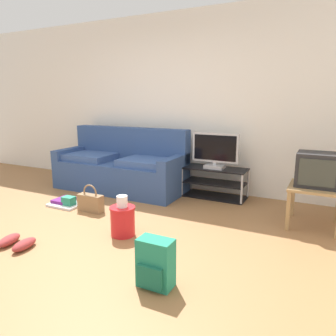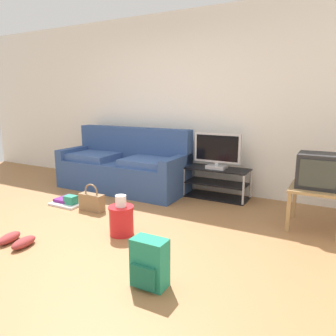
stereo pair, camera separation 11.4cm
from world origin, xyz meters
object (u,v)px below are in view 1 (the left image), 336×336
object	(u,v)px
side_table	(315,192)
backpack	(156,263)
tv_stand	(215,183)
sneakers_pair	(17,242)
flat_tv	(215,151)
cleaning_bucket	(123,219)
couch	(122,167)
floor_tray	(67,202)
crt_tv	(317,170)
handbag	(91,202)

from	to	relation	value
side_table	backpack	size ratio (longest dim) A/B	1.43
tv_stand	sneakers_pair	distance (m)	2.70
flat_tv	cleaning_bucket	distance (m)	1.82
couch	backpack	distance (m)	2.80
floor_tray	tv_stand	bearing A→B (deg)	36.81
backpack	floor_tray	distance (m)	2.31
crt_tv	backpack	bearing A→B (deg)	-118.72
tv_stand	side_table	xyz separation A→B (m)	(1.34, -0.56, 0.18)
tv_stand	flat_tv	bearing A→B (deg)	-90.00
cleaning_bucket	couch	bearing A→B (deg)	124.92
side_table	handbag	xyz separation A→B (m)	(-2.56, -0.74, -0.27)
flat_tv	cleaning_bucket	bearing A→B (deg)	-104.21
backpack	floor_tray	bearing A→B (deg)	163.20
cleaning_bucket	handbag	bearing A→B (deg)	151.89
couch	flat_tv	xyz separation A→B (m)	(1.46, 0.23, 0.34)
couch	crt_tv	size ratio (longest dim) A/B	4.72
sneakers_pair	tv_stand	bearing A→B (deg)	63.54
flat_tv	side_table	xyz separation A→B (m)	(1.34, -0.54, -0.29)
cleaning_bucket	sneakers_pair	distance (m)	1.04
side_table	floor_tray	xyz separation A→B (m)	(-3.02, -0.69, -0.36)
sneakers_pair	crt_tv	bearing A→B (deg)	36.32
floor_tray	flat_tv	bearing A→B (deg)	36.32
side_table	cleaning_bucket	xyz separation A→B (m)	(-1.77, -1.16, -0.22)
sneakers_pair	backpack	bearing A→B (deg)	0.88
flat_tv	backpack	xyz separation A→B (m)	(0.33, -2.37, -0.50)
sneakers_pair	floor_tray	xyz separation A→B (m)	(-0.47, 1.16, -0.00)
floor_tray	side_table	bearing A→B (deg)	12.97
flat_tv	sneakers_pair	world-z (taller)	flat_tv
flat_tv	crt_tv	world-z (taller)	flat_tv
backpack	flat_tv	bearing A→B (deg)	110.71
backpack	handbag	size ratio (longest dim) A/B	1.07
tv_stand	crt_tv	size ratio (longest dim) A/B	2.11
tv_stand	handbag	xyz separation A→B (m)	(-1.21, -1.30, -0.10)
couch	floor_tray	world-z (taller)	couch
couch	sneakers_pair	size ratio (longest dim) A/B	5.32
flat_tv	floor_tray	xyz separation A→B (m)	(-1.67, -1.23, -0.65)
side_table	handbag	world-z (taller)	side_table
couch	flat_tv	bearing A→B (deg)	8.79
handbag	sneakers_pair	world-z (taller)	handbag
tv_stand	side_table	world-z (taller)	side_table
tv_stand	sneakers_pair	bearing A→B (deg)	-116.46
handbag	cleaning_bucket	bearing A→B (deg)	-28.11
crt_tv	sneakers_pair	xyz separation A→B (m)	(-2.54, -1.87, -0.61)
floor_tray	handbag	bearing A→B (deg)	-6.08
crt_tv	backpack	xyz separation A→B (m)	(-1.01, -1.85, -0.47)
side_table	cleaning_bucket	size ratio (longest dim) A/B	1.27
couch	handbag	distance (m)	1.11
flat_tv	side_table	distance (m)	1.48
handbag	cleaning_bucket	distance (m)	0.89
tv_stand	backpack	distance (m)	2.41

